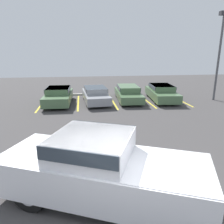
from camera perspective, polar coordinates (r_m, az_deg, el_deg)
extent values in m
plane|color=#423F3F|center=(5.84, 3.43, -26.74)|extent=(60.00, 60.00, 0.00)
cube|color=yellow|center=(17.53, -17.82, 2.09)|extent=(0.12, 5.19, 0.01)
cube|color=yellow|center=(17.25, -8.82, 2.47)|extent=(0.12, 5.19, 0.01)
cube|color=yellow|center=(17.41, 0.24, 2.78)|extent=(0.12, 5.19, 0.01)
cube|color=yellow|center=(17.99, 8.93, 3.01)|extent=(0.12, 5.19, 0.01)
cube|color=yellow|center=(18.95, 16.91, 3.17)|extent=(0.12, 5.19, 0.01)
cube|color=silver|center=(6.03, -2.53, -16.01)|extent=(5.82, 4.08, 0.98)
cube|color=silver|center=(5.74, -5.24, -8.78)|extent=(2.56, 2.53, 0.62)
cube|color=#2D3842|center=(5.68, -5.27, -7.51)|extent=(2.55, 2.57, 0.34)
cube|color=silver|center=(5.58, 14.95, -14.22)|extent=(2.64, 2.62, 0.14)
cube|color=silver|center=(6.10, 23.74, -21.33)|extent=(1.03, 2.01, 0.28)
cylinder|color=black|center=(6.70, 13.95, -16.08)|extent=(0.96, 0.65, 0.92)
cylinder|color=#ADADB2|center=(6.70, 13.95, -16.08)|extent=(0.59, 0.49, 0.50)
cylinder|color=black|center=(5.30, 13.07, -25.79)|extent=(0.96, 0.65, 0.92)
cylinder|color=#ADADB2|center=(5.30, 13.07, -25.79)|extent=(0.59, 0.49, 0.50)
cylinder|color=black|center=(7.46, -12.63, -12.47)|extent=(0.96, 0.65, 0.92)
cylinder|color=#ADADB2|center=(7.46, -12.63, -12.47)|extent=(0.59, 0.49, 0.50)
cylinder|color=black|center=(6.24, -20.52, -19.31)|extent=(0.96, 0.65, 0.92)
cylinder|color=#ADADB2|center=(6.24, -20.52, -19.31)|extent=(0.59, 0.49, 0.50)
cube|color=#4C6B47|center=(17.01, -13.77, 3.74)|extent=(1.97, 4.43, 0.65)
cube|color=#4C6B47|center=(17.00, -13.85, 5.55)|extent=(1.69, 2.33, 0.42)
cube|color=#2D3842|center=(16.98, -13.87, 5.83)|extent=(1.76, 2.28, 0.25)
cylinder|color=black|center=(15.72, -11.42, 2.26)|extent=(0.23, 0.67, 0.66)
cylinder|color=#ADADB2|center=(15.72, -11.42, 2.26)|extent=(0.24, 0.37, 0.36)
cylinder|color=black|center=(15.96, -17.14, 2.06)|extent=(0.23, 0.67, 0.66)
cylinder|color=#ADADB2|center=(15.96, -17.14, 2.06)|extent=(0.24, 0.37, 0.36)
cylinder|color=black|center=(18.20, -10.73, 4.13)|extent=(0.23, 0.67, 0.66)
cylinder|color=#ADADB2|center=(18.20, -10.73, 4.13)|extent=(0.24, 0.37, 0.36)
cylinder|color=black|center=(18.40, -15.71, 3.94)|extent=(0.23, 0.67, 0.66)
cylinder|color=#ADADB2|center=(18.40, -15.71, 3.94)|extent=(0.24, 0.37, 0.36)
cube|color=gray|center=(17.10, -4.30, 4.09)|extent=(2.06, 4.58, 0.58)
cube|color=gray|center=(17.09, -4.38, 5.81)|extent=(1.69, 2.43, 0.43)
cube|color=#2D3842|center=(17.08, -4.39, 6.09)|extent=(1.76, 2.39, 0.26)
cylinder|color=black|center=(16.00, -0.99, 2.78)|extent=(0.25, 0.66, 0.64)
cylinder|color=#ADADB2|center=(16.00, -0.99, 2.78)|extent=(0.24, 0.37, 0.35)
cylinder|color=black|center=(15.79, -6.37, 2.50)|extent=(0.25, 0.66, 0.64)
cylinder|color=#ADADB2|center=(15.79, -6.37, 2.50)|extent=(0.24, 0.37, 0.35)
cylinder|color=black|center=(18.50, -2.52, 4.55)|extent=(0.25, 0.66, 0.64)
cylinder|color=#ADADB2|center=(18.50, -2.52, 4.55)|extent=(0.24, 0.37, 0.35)
cylinder|color=black|center=(18.32, -7.19, 4.33)|extent=(0.25, 0.66, 0.64)
cylinder|color=#ADADB2|center=(18.32, -7.19, 4.33)|extent=(0.24, 0.37, 0.35)
cube|color=#4C6B47|center=(17.77, 4.23, 4.49)|extent=(2.00, 4.88, 0.56)
cube|color=#4C6B47|center=(17.77, 4.22, 6.15)|extent=(1.67, 2.57, 0.45)
cube|color=#2D3842|center=(17.76, 4.22, 6.43)|extent=(1.73, 2.52, 0.27)
cylinder|color=black|center=(16.60, 7.52, 3.11)|extent=(0.25, 0.65, 0.64)
cylinder|color=#ADADB2|center=(16.60, 7.52, 3.11)|extent=(0.25, 0.36, 0.35)
cylinder|color=black|center=(16.35, 2.37, 3.04)|extent=(0.25, 0.65, 0.64)
cylinder|color=#ADADB2|center=(16.35, 2.37, 3.04)|extent=(0.25, 0.36, 0.35)
cylinder|color=black|center=(19.27, 5.80, 4.94)|extent=(0.25, 0.65, 0.64)
cylinder|color=#ADADB2|center=(19.27, 5.80, 4.94)|extent=(0.25, 0.36, 0.35)
cylinder|color=black|center=(19.05, 1.35, 4.89)|extent=(0.25, 0.65, 0.64)
cylinder|color=#ADADB2|center=(19.05, 1.35, 4.89)|extent=(0.25, 0.36, 0.35)
cube|color=#4C6B47|center=(18.32, 12.80, 4.59)|extent=(2.23, 4.92, 0.63)
cube|color=#4C6B47|center=(18.32, 12.83, 6.27)|extent=(1.81, 2.62, 0.43)
cube|color=#2D3842|center=(18.30, 12.84, 6.53)|extent=(1.87, 2.57, 0.26)
cylinder|color=black|center=(17.29, 16.46, 3.07)|extent=(0.26, 0.64, 0.62)
cylinder|color=#ADADB2|center=(17.29, 16.46, 3.07)|extent=(0.24, 0.36, 0.34)
cylinder|color=black|center=(16.85, 11.40, 3.09)|extent=(0.26, 0.64, 0.62)
cylinder|color=#ADADB2|center=(16.85, 11.40, 3.09)|extent=(0.24, 0.36, 0.34)
cylinder|color=black|center=(19.87, 13.93, 4.86)|extent=(0.26, 0.64, 0.62)
cylinder|color=#ADADB2|center=(19.87, 13.93, 4.86)|extent=(0.24, 0.36, 0.34)
cylinder|color=black|center=(19.49, 9.49, 4.90)|extent=(0.26, 0.64, 0.62)
cylinder|color=#ADADB2|center=(19.49, 9.49, 4.90)|extent=(0.24, 0.36, 0.34)
cylinder|color=#515156|center=(19.48, 26.05, 12.17)|extent=(0.17, 0.17, 6.44)
cube|color=#333338|center=(19.64, 27.32, 21.97)|extent=(0.70, 0.36, 0.30)
cube|color=#B7B2A8|center=(20.09, -9.54, 4.53)|extent=(1.83, 0.20, 0.14)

